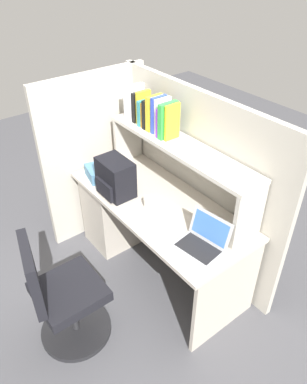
{
  "coord_description": "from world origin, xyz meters",
  "views": [
    {
      "loc": [
        1.8,
        -1.44,
        2.48
      ],
      "look_at": [
        0.0,
        -0.05,
        0.85
      ],
      "focal_mm": 34.45,
      "sensor_mm": 36.0,
      "label": 1
    }
  ],
  "objects_px": {
    "paper_cup": "(149,202)",
    "snack_canister": "(104,164)",
    "laptop": "(203,241)",
    "tissue_box": "(95,173)",
    "computer_mouse": "(113,175)",
    "office_chair": "(62,299)",
    "backpack": "(115,178)"
  },
  "relations": [
    {
      "from": "laptop",
      "to": "backpack",
      "type": "bearing_deg",
      "value": -171.88
    },
    {
      "from": "laptop",
      "to": "backpack",
      "type": "relative_size",
      "value": 1.13
    },
    {
      "from": "laptop",
      "to": "computer_mouse",
      "type": "height_order",
      "value": "laptop"
    },
    {
      "from": "snack_canister",
      "to": "computer_mouse",
      "type": "bearing_deg",
      "value": 2.17
    },
    {
      "from": "paper_cup",
      "to": "snack_canister",
      "type": "relative_size",
      "value": 0.64
    },
    {
      "from": "tissue_box",
      "to": "snack_canister",
      "type": "distance_m",
      "value": 0.15
    },
    {
      "from": "computer_mouse",
      "to": "tissue_box",
      "type": "distance_m",
      "value": 0.15
    },
    {
      "from": "laptop",
      "to": "snack_canister",
      "type": "distance_m",
      "value": 1.24
    },
    {
      "from": "backpack",
      "to": "office_chair",
      "type": "relative_size",
      "value": 0.33
    },
    {
      "from": "snack_canister",
      "to": "paper_cup",
      "type": "bearing_deg",
      "value": -0.67
    },
    {
      "from": "laptop",
      "to": "computer_mouse",
      "type": "xyz_separation_m",
      "value": [
        -1.11,
        -0.01,
        -0.03
      ]
    },
    {
      "from": "paper_cup",
      "to": "office_chair",
      "type": "distance_m",
      "value": 0.93
    },
    {
      "from": "computer_mouse",
      "to": "snack_canister",
      "type": "bearing_deg",
      "value": 178.81
    },
    {
      "from": "backpack",
      "to": "computer_mouse",
      "type": "relative_size",
      "value": 2.91
    },
    {
      "from": "snack_canister",
      "to": "tissue_box",
      "type": "bearing_deg",
      "value": -62.02
    },
    {
      "from": "paper_cup",
      "to": "office_chair",
      "type": "xyz_separation_m",
      "value": [
        0.12,
        -0.84,
        -0.38
      ]
    },
    {
      "from": "computer_mouse",
      "to": "paper_cup",
      "type": "distance_m",
      "value": 0.53
    },
    {
      "from": "backpack",
      "to": "tissue_box",
      "type": "distance_m",
      "value": 0.31
    },
    {
      "from": "paper_cup",
      "to": "snack_canister",
      "type": "distance_m",
      "value": 0.67
    },
    {
      "from": "laptop",
      "to": "tissue_box",
      "type": "xyz_separation_m",
      "value": [
        -1.17,
        -0.14,
        -0.0
      ]
    },
    {
      "from": "backpack",
      "to": "paper_cup",
      "type": "height_order",
      "value": "backpack"
    },
    {
      "from": "backpack",
      "to": "paper_cup",
      "type": "bearing_deg",
      "value": 18.61
    },
    {
      "from": "tissue_box",
      "to": "office_chair",
      "type": "relative_size",
      "value": 0.24
    },
    {
      "from": "backpack",
      "to": "office_chair",
      "type": "bearing_deg",
      "value": -60.29
    },
    {
      "from": "paper_cup",
      "to": "backpack",
      "type": "bearing_deg",
      "value": -161.39
    },
    {
      "from": "office_chair",
      "to": "tissue_box",
      "type": "bearing_deg",
      "value": -31.25
    },
    {
      "from": "computer_mouse",
      "to": "snack_canister",
      "type": "xyz_separation_m",
      "value": [
        -0.13,
        -0.01,
        0.05
      ]
    },
    {
      "from": "paper_cup",
      "to": "tissue_box",
      "type": "xyz_separation_m",
      "value": [
        -0.6,
        -0.12,
        0.01
      ]
    },
    {
      "from": "laptop",
      "to": "paper_cup",
      "type": "relative_size",
      "value": 4.08
    },
    {
      "from": "tissue_box",
      "to": "backpack",
      "type": "bearing_deg",
      "value": 16.07
    },
    {
      "from": "backpack",
      "to": "laptop",
      "type": "bearing_deg",
      "value": 8.12
    },
    {
      "from": "computer_mouse",
      "to": "paper_cup",
      "type": "xyz_separation_m",
      "value": [
        0.53,
        -0.01,
        0.03
      ]
    }
  ]
}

